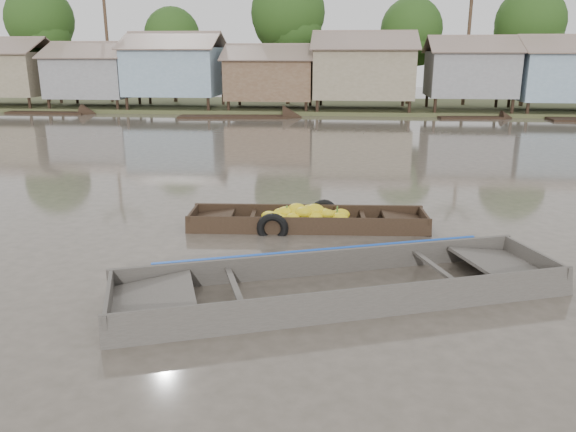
# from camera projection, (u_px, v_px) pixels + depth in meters

# --- Properties ---
(ground) EXTENTS (120.00, 120.00, 0.00)m
(ground) POSITION_uv_depth(u_px,v_px,m) (261.00, 269.00, 10.67)
(ground) COLOR #494238
(ground) RESTS_ON ground
(riverbank) EXTENTS (120.00, 12.47, 10.22)m
(riverbank) POSITION_uv_depth(u_px,v_px,m) (370.00, 66.00, 39.92)
(riverbank) COLOR #384723
(riverbank) RESTS_ON ground
(banana_boat) EXTENTS (5.64, 1.70, 0.77)m
(banana_boat) POSITION_uv_depth(u_px,v_px,m) (304.00, 220.00, 13.21)
(banana_boat) COLOR black
(banana_boat) RESTS_ON ground
(viewer_boat) EXTENTS (7.87, 4.49, 0.62)m
(viewer_boat) POSITION_uv_depth(u_px,v_px,m) (341.00, 290.00, 9.55)
(viewer_boat) COLOR #3F3B35
(viewer_boat) RESTS_ON ground
(distant_boats) EXTENTS (43.40, 2.92, 0.35)m
(distant_boats) POSITION_uv_depth(u_px,v_px,m) (373.00, 119.00, 35.15)
(distant_boats) COLOR black
(distant_boats) RESTS_ON ground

